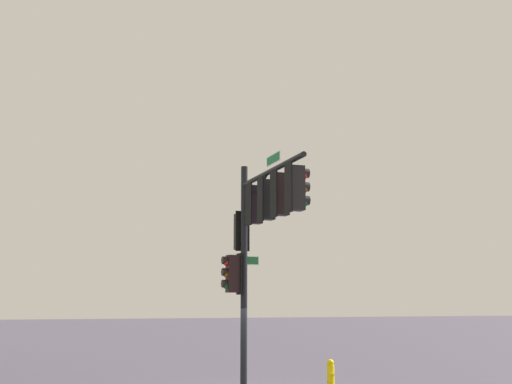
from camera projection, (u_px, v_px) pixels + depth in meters
The scene contains 2 objects.
signal_pole_assembly at pixel (258, 228), 17.06m from camera, with size 5.04×1.57×6.78m.
fire_hydrant at pixel (331, 372), 19.66m from camera, with size 0.33×0.24×0.83m.
Camera 1 is at (17.88, -3.46, 2.89)m, focal length 42.57 mm.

